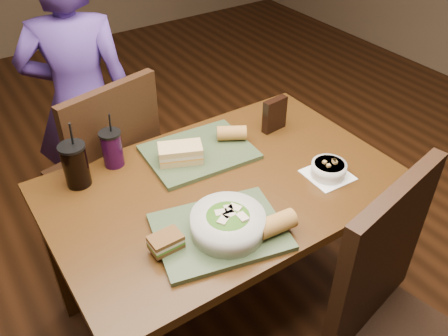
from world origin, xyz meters
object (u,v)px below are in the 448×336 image
at_px(diner, 82,103).
at_px(cup_berry, 112,148).
at_px(baguette_near, 276,224).
at_px(sandwich_far, 180,153).
at_px(soup_bowl, 329,169).
at_px(chair_near, 396,326).
at_px(tray_far, 199,152).
at_px(baguette_far, 232,133).
at_px(dining_table, 224,201).
at_px(sandwich_near, 166,242).
at_px(chair_far, 112,168).
at_px(cup_cola, 75,165).
at_px(salad_bowl, 228,223).
at_px(tray_near, 220,232).
at_px(chip_bag, 275,115).

bearing_deg(diner, cup_berry, 103.13).
bearing_deg(diner, baguette_near, 119.83).
bearing_deg(baguette_near, sandwich_far, 96.86).
bearing_deg(soup_bowl, chair_near, -110.43).
xyz_separation_m(tray_far, soup_bowl, (0.34, -0.40, 0.02)).
relative_size(chair_near, cup_berry, 4.67).
bearing_deg(tray_far, baguette_far, -2.08).
distance_m(dining_table, tray_far, 0.24).
xyz_separation_m(dining_table, sandwich_near, (-0.34, -0.19, 0.13)).
height_order(chair_far, diner, diner).
height_order(sandwich_near, baguette_near, baguette_near).
relative_size(diner, soup_bowl, 8.66).
relative_size(sandwich_far, cup_berry, 0.83).
xyz_separation_m(chair_far, soup_bowl, (0.60, -0.74, 0.21)).
distance_m(cup_cola, cup_berry, 0.16).
distance_m(chair_far, salad_bowl, 0.84).
relative_size(chair_near, tray_near, 2.57).
bearing_deg(cup_cola, cup_berry, 14.59).
distance_m(chair_far, baguette_far, 0.59).
xyz_separation_m(soup_bowl, sandwich_near, (-0.70, -0.00, 0.01)).
bearing_deg(tray_near, baguette_far, 51.44).
height_order(chair_far, salad_bowl, chair_far).
bearing_deg(dining_table, baguette_far, 49.63).
distance_m(chair_far, diner, 0.40).
bearing_deg(diner, chip_bag, 150.08).
height_order(baguette_near, cup_cola, cup_cola).
height_order(chair_near, diner, diner).
bearing_deg(tray_far, dining_table, -95.19).
xyz_separation_m(tray_near, soup_bowl, (0.52, 0.03, 0.02)).
bearing_deg(baguette_near, chair_far, 104.68).
bearing_deg(salad_bowl, cup_berry, 104.78).
bearing_deg(salad_bowl, dining_table, 58.97).
bearing_deg(sandwich_near, soup_bowl, 0.40).
height_order(tray_near, tray_far, same).
xyz_separation_m(chair_far, salad_bowl, (0.10, -0.80, 0.24)).
distance_m(dining_table, soup_bowl, 0.42).
bearing_deg(cup_cola, chip_bag, -7.08).
bearing_deg(baguette_near, tray_far, 86.57).
distance_m(dining_table, diner, 0.96).
xyz_separation_m(tray_near, baguette_far, (0.34, 0.42, 0.04)).
xyz_separation_m(diner, sandwich_far, (0.14, -0.73, 0.07)).
height_order(salad_bowl, baguette_near, salad_bowl).
bearing_deg(baguette_far, salad_bowl, -125.65).
bearing_deg(tray_far, chair_near, -81.80).
xyz_separation_m(baguette_near, chip_bag, (0.40, 0.52, 0.02)).
bearing_deg(salad_bowl, soup_bowl, 6.28).
distance_m(sandwich_far, cup_berry, 0.26).
bearing_deg(chair_near, cup_berry, 112.91).
bearing_deg(dining_table, tray_near, -126.72).
distance_m(diner, sandwich_near, 1.13).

